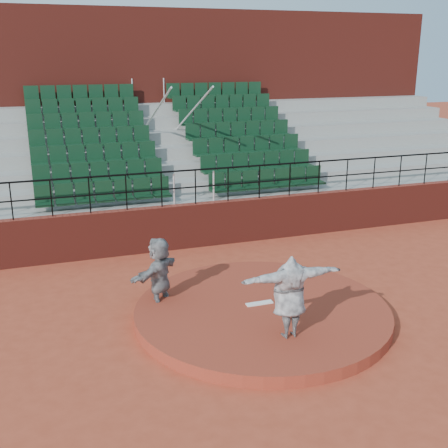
{
  "coord_description": "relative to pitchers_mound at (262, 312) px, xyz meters",
  "views": [
    {
      "loc": [
        -4.43,
        -10.17,
        5.49
      ],
      "look_at": [
        0.0,
        2.5,
        1.4
      ],
      "focal_mm": 45.0,
      "sensor_mm": 36.0,
      "label": 1
    }
  ],
  "objects": [
    {
      "name": "ground",
      "position": [
        0.0,
        0.0,
        -0.12
      ],
      "size": [
        90.0,
        90.0,
        0.0
      ],
      "primitive_type": "plane",
      "color": "#A63D25",
      "rests_on": "ground"
    },
    {
      "name": "seating_deck",
      "position": [
        0.0,
        8.64,
        1.33
      ],
      "size": [
        24.0,
        5.97,
        4.63
      ],
      "color": "gray",
      "rests_on": "ground"
    },
    {
      "name": "wall_railing",
      "position": [
        0.0,
        5.0,
        1.9
      ],
      "size": [
        24.04,
        0.05,
        1.03
      ],
      "color": "black",
      "rests_on": "boundary_wall"
    },
    {
      "name": "pitchers_mound",
      "position": [
        0.0,
        0.0,
        0.0
      ],
      "size": [
        5.5,
        5.5,
        0.25
      ],
      "primitive_type": "cylinder",
      "color": "maroon",
      "rests_on": "ground"
    },
    {
      "name": "pitching_rubber",
      "position": [
        0.0,
        0.15,
        0.14
      ],
      "size": [
        0.6,
        0.15,
        0.03
      ],
      "primitive_type": "cube",
      "color": "white",
      "rests_on": "pitchers_mound"
    },
    {
      "name": "press_box_facade",
      "position": [
        0.0,
        12.6,
        3.43
      ],
      "size": [
        24.0,
        3.0,
        7.1
      ],
      "primitive_type": "cube",
      "color": "maroon",
      "rests_on": "ground"
    },
    {
      "name": "fielder",
      "position": [
        -1.99,
        1.15,
        0.71
      ],
      "size": [
        1.48,
        1.42,
        1.68
      ],
      "primitive_type": "imported",
      "rotation": [
        0.0,
        0.0,
        3.88
      ],
      "color": "black",
      "rests_on": "ground"
    },
    {
      "name": "pitcher",
      "position": [
        -0.03,
        -1.36,
        0.95
      ],
      "size": [
        2.03,
        0.55,
        1.65
      ],
      "primitive_type": "imported",
      "rotation": [
        0.0,
        0.0,
        3.14
      ],
      "color": "black",
      "rests_on": "pitchers_mound"
    },
    {
      "name": "boundary_wall",
      "position": [
        0.0,
        5.0,
        0.53
      ],
      "size": [
        24.0,
        0.3,
        1.3
      ],
      "primitive_type": "cube",
      "color": "maroon",
      "rests_on": "ground"
    }
  ]
}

